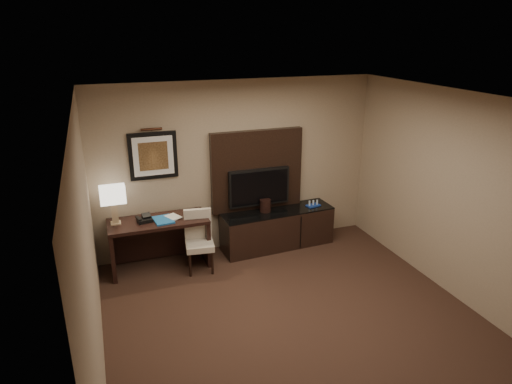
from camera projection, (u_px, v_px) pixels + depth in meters
name	position (u px, v px, depth m)	size (l,w,h in m)	color
floor	(303.00, 331.00, 5.44)	(4.50, 5.00, 0.01)	#321E16
ceiling	(312.00, 104.00, 4.53)	(4.50, 5.00, 0.01)	silver
wall_back	(238.00, 166.00, 7.20)	(4.50, 0.01, 2.70)	#9B8569
wall_left	(90.00, 261.00, 4.27)	(0.01, 5.00, 2.70)	#9B8569
wall_right	(469.00, 203.00, 5.70)	(0.01, 5.00, 2.70)	#9B8569
desk	(160.00, 244.00, 6.79)	(1.43, 0.61, 0.77)	black
credenza	(277.00, 228.00, 7.46)	(1.84, 0.51, 0.63)	black
tv_wall_panel	(257.00, 170.00, 7.27)	(1.50, 0.12, 1.30)	black
tv	(259.00, 187.00, 7.26)	(1.00, 0.08, 0.60)	black
artwork	(153.00, 156.00, 6.66)	(0.70, 0.04, 0.70)	black
picture_light	(151.00, 129.00, 6.49)	(0.04, 0.04, 0.30)	#402114
desk_chair	(200.00, 245.00, 6.68)	(0.40, 0.46, 0.84)	beige
table_lamp	(114.00, 205.00, 6.43)	(0.35, 0.20, 0.57)	tan
desk_phone	(145.00, 218.00, 6.58)	(0.20, 0.18, 0.10)	black
blue_folder	(163.00, 220.00, 6.63)	(0.26, 0.35, 0.02)	#185CA1
book	(168.00, 212.00, 6.63)	(0.18, 0.02, 0.24)	tan
ice_bucket	(265.00, 205.00, 7.29)	(0.18, 0.18, 0.20)	black
minibar_tray	(313.00, 204.00, 7.53)	(0.23, 0.14, 0.08)	#173898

